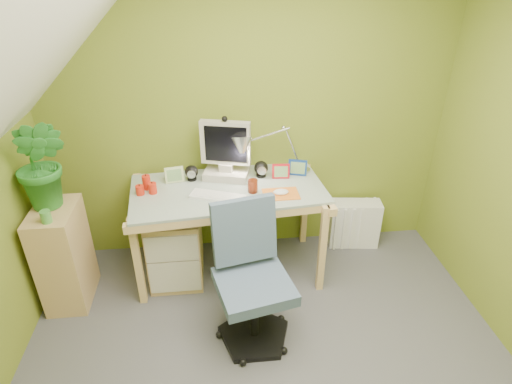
{
  "coord_description": "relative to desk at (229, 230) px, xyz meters",
  "views": [
    {
      "loc": [
        -0.28,
        -1.58,
        2.32
      ],
      "look_at": [
        0.0,
        1.0,
        0.85
      ],
      "focal_mm": 30.0,
      "sensor_mm": 36.0,
      "label": 1
    }
  ],
  "objects": [
    {
      "name": "desk_lamp",
      "position": [
        0.45,
        0.18,
        0.68
      ],
      "size": [
        0.59,
        0.31,
        0.6
      ],
      "primitive_type": null,
      "rotation": [
        0.0,
        0.0,
        -0.14
      ],
      "color": "#BABABF",
      "rests_on": "desk"
    },
    {
      "name": "candle_cluster",
      "position": [
        -0.6,
        0.01,
        0.44
      ],
      "size": [
        0.16,
        0.15,
        0.11
      ],
      "primitive_type": null,
      "rotation": [
        0.0,
        0.0,
        0.16
      ],
      "color": "red",
      "rests_on": "desk"
    },
    {
      "name": "photo_frame_blue",
      "position": [
        0.56,
        0.16,
        0.45
      ],
      "size": [
        0.14,
        0.06,
        0.12
      ],
      "primitive_type": "cube",
      "rotation": [
        0.0,
        0.0,
        -0.31
      ],
      "color": "navy",
      "rests_on": "desk"
    },
    {
      "name": "speaker_right",
      "position": [
        0.27,
        0.16,
        0.45
      ],
      "size": [
        0.13,
        0.13,
        0.13
      ],
      "primitive_type": null,
      "rotation": [
        0.0,
        0.0,
        -0.2
      ],
      "color": "black",
      "rests_on": "desk"
    },
    {
      "name": "photo_frame_green",
      "position": [
        -0.4,
        0.14,
        0.44
      ],
      "size": [
        0.14,
        0.04,
        0.12
      ],
      "primitive_type": "cube",
      "rotation": [
        0.0,
        0.0,
        0.17
      ],
      "color": "#BFD290",
      "rests_on": "desk"
    },
    {
      "name": "radiator",
      "position": [
        1.11,
        0.23,
        -0.17
      ],
      "size": [
        0.45,
        0.22,
        0.43
      ],
      "primitive_type": "cube",
      "rotation": [
        0.0,
        0.0,
        -0.12
      ],
      "color": "white",
      "rests_on": "floor"
    },
    {
      "name": "speaker_left",
      "position": [
        -0.27,
        0.16,
        0.44
      ],
      "size": [
        0.1,
        0.1,
        0.12
      ],
      "primitive_type": null,
      "rotation": [
        0.0,
        0.0,
        0.01
      ],
      "color": "black",
      "rests_on": "desk"
    },
    {
      "name": "slope_ceiling",
      "position": [
        -0.81,
        -1.23,
        1.47
      ],
      "size": [
        1.1,
        3.2,
        1.1
      ],
      "primitive_type": "cube",
      "color": "white",
      "rests_on": "wall_left"
    },
    {
      "name": "keyboard",
      "position": [
        -0.08,
        -0.14,
        0.39
      ],
      "size": [
        0.42,
        0.26,
        0.02
      ],
      "primitive_type": "cube",
      "rotation": [
        0.0,
        0.0,
        -0.38
      ],
      "color": "white",
      "rests_on": "desk"
    },
    {
      "name": "mouse",
      "position": [
        0.38,
        -0.14,
        0.4
      ],
      "size": [
        0.12,
        0.09,
        0.04
      ],
      "primitive_type": "ellipsoid",
      "rotation": [
        0.0,
        0.0,
        0.15
      ],
      "color": "white",
      "rests_on": "mousepad"
    },
    {
      "name": "photo_frame_red",
      "position": [
        0.42,
        0.12,
        0.44
      ],
      "size": [
        0.14,
        0.03,
        0.12
      ],
      "primitive_type": "cube",
      "rotation": [
        0.0,
        0.0,
        -0.07
      ],
      "color": "red",
      "rests_on": "desk"
    },
    {
      "name": "side_ledge",
      "position": [
        -1.21,
        -0.21,
        0.01
      ],
      "size": [
        0.29,
        0.45,
        0.78
      ],
      "primitive_type": "cube",
      "color": "tan",
      "rests_on": "floor"
    },
    {
      "name": "monitor",
      "position": [
        0.0,
        0.18,
        0.63
      ],
      "size": [
        0.41,
        0.3,
        0.5
      ],
      "primitive_type": null,
      "rotation": [
        0.0,
        0.0,
        -0.25
      ],
      "color": "#B6B0A3",
      "rests_on": "desk"
    },
    {
      "name": "amber_tumbler",
      "position": [
        0.18,
        -0.08,
        0.43
      ],
      "size": [
        0.08,
        0.08,
        0.1
      ],
      "primitive_type": "cylinder",
      "rotation": [
        0.0,
        0.0,
        0.05
      ],
      "color": "#9C3216",
      "rests_on": "desk"
    },
    {
      "name": "potted_plant",
      "position": [
        -1.21,
        -0.16,
        0.72
      ],
      "size": [
        0.42,
        0.37,
        0.65
      ],
      "primitive_type": "imported",
      "rotation": [
        0.0,
        0.0,
        -0.26
      ],
      "color": "#2A7B29",
      "rests_on": "side_ledge"
    },
    {
      "name": "green_cup",
      "position": [
        -1.19,
        -0.36,
        0.44
      ],
      "size": [
        0.08,
        0.08,
        0.08
      ],
      "primitive_type": "cylinder",
      "rotation": [
        0.0,
        0.0,
        0.16
      ],
      "color": "#4D993F",
      "rests_on": "side_ledge"
    },
    {
      "name": "mousepad",
      "position": [
        0.38,
        -0.14,
        0.39
      ],
      "size": [
        0.26,
        0.19,
        0.01
      ],
      "primitive_type": "cube",
      "rotation": [
        0.0,
        0.0,
        0.02
      ],
      "color": "orange",
      "rests_on": "desk"
    },
    {
      "name": "task_chair",
      "position": [
        0.12,
        -0.75,
        0.09
      ],
      "size": [
        0.62,
        0.62,
        0.94
      ],
      "primitive_type": null,
      "rotation": [
        0.0,
        0.0,
        0.22
      ],
      "color": "#42556C",
      "rests_on": "floor"
    },
    {
      "name": "wall_back",
      "position": [
        0.19,
        0.37,
        0.82
      ],
      "size": [
        3.2,
        0.01,
        2.4
      ],
      "primitive_type": "cube",
      "color": "olive",
      "rests_on": "floor"
    },
    {
      "name": "desk",
      "position": [
        0.0,
        0.0,
        0.0
      ],
      "size": [
        1.5,
        0.85,
        0.77
      ],
      "primitive_type": null,
      "rotation": [
        0.0,
        0.0,
        0.1
      ],
      "color": "tan",
      "rests_on": "floor"
    }
  ]
}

